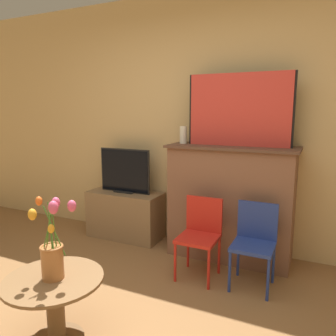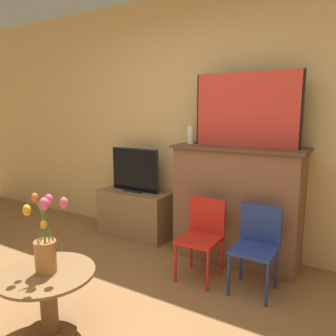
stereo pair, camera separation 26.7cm
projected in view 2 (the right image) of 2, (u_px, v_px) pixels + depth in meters
wall_back at (213, 123)px, 3.47m from camera, size 8.00×0.06×2.70m
fireplace_mantel at (237, 203)px, 3.21m from camera, size 1.25×0.48×1.14m
painting at (246, 110)px, 3.03m from camera, size 1.00×0.03×0.69m
mantel_candle at (191, 135)px, 3.36m from camera, size 0.07×0.07×0.18m
tv_stand at (135, 213)px, 3.90m from camera, size 0.87×0.39×0.54m
tv_monitor at (135, 171)px, 3.81m from camera, size 0.64×0.12×0.51m
chair_red at (202, 233)px, 2.90m from camera, size 0.34×0.34×0.71m
chair_blue at (256, 242)px, 2.69m from camera, size 0.34×0.34×0.71m
side_table at (48, 293)px, 2.15m from camera, size 0.62×0.62×0.45m
vase_tulips at (45, 246)px, 2.09m from camera, size 0.28×0.18×0.53m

